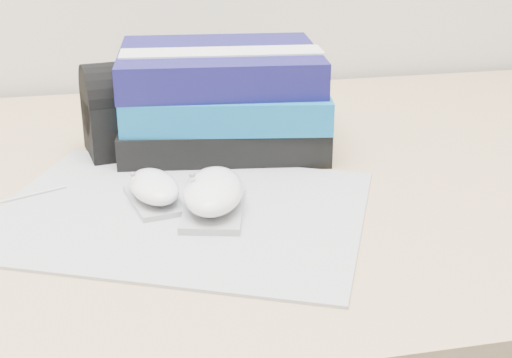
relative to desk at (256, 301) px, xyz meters
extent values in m
cube|color=tan|center=(0.00, -0.06, 0.22)|extent=(1.60, 0.80, 0.03)
cube|color=tan|center=(0.00, 0.32, -0.15)|extent=(1.52, 0.03, 0.35)
cube|color=gray|center=(-0.12, -0.18, 0.24)|extent=(0.48, 0.44, 0.00)
cube|color=#9C9D9F|center=(-0.15, -0.15, 0.24)|extent=(0.07, 0.10, 0.01)
ellipsoid|color=white|center=(-0.15, -0.15, 0.26)|extent=(0.07, 0.10, 0.03)
ellipsoid|color=gray|center=(-0.17, -0.15, 0.27)|extent=(0.01, 0.01, 0.01)
cube|color=#9E9DA0|center=(-0.09, -0.19, 0.24)|extent=(0.09, 0.13, 0.01)
ellipsoid|color=white|center=(-0.09, -0.19, 0.26)|extent=(0.09, 0.13, 0.03)
ellipsoid|color=gray|center=(-0.11, -0.19, 0.28)|extent=(0.01, 0.01, 0.01)
cube|color=black|center=(-0.04, 0.04, 0.26)|extent=(0.29, 0.25, 0.04)
cube|color=#0E639F|center=(-0.03, 0.03, 0.30)|extent=(0.29, 0.25, 0.04)
cube|color=#13114E|center=(-0.04, 0.04, 0.34)|extent=(0.28, 0.23, 0.05)
cube|color=silver|center=(-0.04, 0.02, 0.37)|extent=(0.26, 0.08, 0.00)
cube|color=black|center=(-0.15, 0.03, 0.27)|extent=(0.14, 0.11, 0.08)
cylinder|color=black|center=(-0.15, 0.03, 0.31)|extent=(0.14, 0.11, 0.09)
camera|label=1|loc=(-0.19, -0.87, 0.56)|focal=50.00mm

